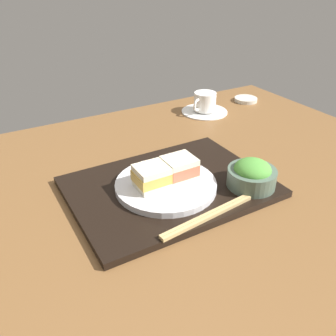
{
  "coord_description": "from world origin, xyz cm",
  "views": [
    {
      "loc": [
        -29.35,
        -55.37,
        43.13
      ],
      "look_at": [
        3.49,
        1.64,
        5.0
      ],
      "focal_mm": 38.33,
      "sensor_mm": 36.0,
      "label": 1
    }
  ],
  "objects": [
    {
      "name": "coffee_cup",
      "position": [
        36.35,
        34.85,
        2.62
      ],
      "size": [
        14.97,
        14.97,
        6.62
      ],
      "color": "white",
      "rests_on": "ground_plane"
    },
    {
      "name": "sandwich_far",
      "position": [
        5.29,
        0.4,
        5.23
      ],
      "size": [
        6.54,
        6.04,
        4.87
      ],
      "color": "#EFE5C1",
      "rests_on": "sandwich_plate"
    },
    {
      "name": "ground_plane",
      "position": [
        0.0,
        0.0,
        -1.5
      ],
      "size": [
        140.0,
        100.0,
        3.0
      ],
      "primitive_type": "cube",
      "color": "brown"
    },
    {
      "name": "sandwich_plate",
      "position": [
        2.02,
        0.44,
        2.13
      ],
      "size": [
        21.43,
        21.43,
        1.34
      ],
      "primitive_type": "cylinder",
      "color": "silver",
      "rests_on": "serving_tray"
    },
    {
      "name": "chopsticks_pair",
      "position": [
        3.81,
        -12.85,
        1.81
      ],
      "size": [
        21.61,
        3.8,
        0.7
      ],
      "color": "tan",
      "rests_on": "serving_tray"
    },
    {
      "name": "small_sauce_dish",
      "position": [
        55.26,
        36.34,
        0.63
      ],
      "size": [
        7.94,
        7.94,
        1.25
      ],
      "primitive_type": "cylinder",
      "color": "beige",
      "rests_on": "ground_plane"
    },
    {
      "name": "salad_bowl",
      "position": [
        18.14,
        -8.31,
        4.17
      ],
      "size": [
        10.32,
        10.32,
        6.06
      ],
      "color": "#4C6051",
      "rests_on": "serving_tray"
    },
    {
      "name": "sandwich_near",
      "position": [
        -1.25,
        0.47,
        5.15
      ],
      "size": [
        6.83,
        5.87,
        4.7
      ],
      "color": "#EFE5C1",
      "rests_on": "sandwich_plate"
    },
    {
      "name": "serving_tray",
      "position": [
        3.36,
        0.81,
        0.73
      ],
      "size": [
        41.88,
        30.56,
        1.46
      ],
      "primitive_type": "cube",
      "color": "black",
      "rests_on": "ground_plane"
    }
  ]
}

